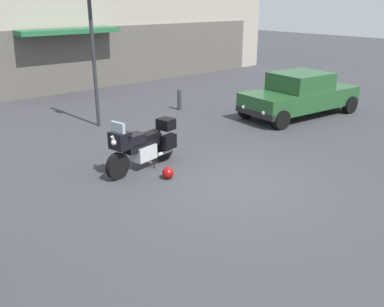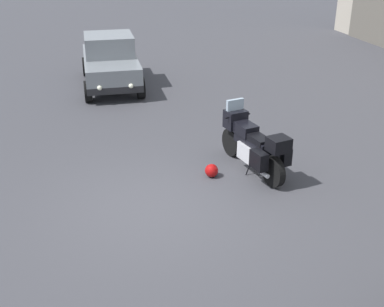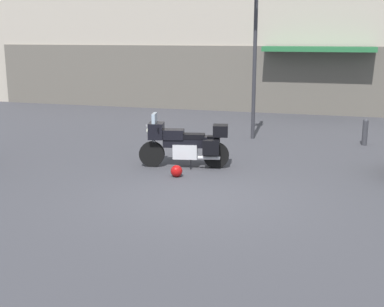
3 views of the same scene
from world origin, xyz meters
TOP-DOWN VIEW (x-y plane):
  - ground_plane at (0.00, 0.00)m, footprint 80.00×80.00m
  - motorcycle at (-0.95, 2.23)m, footprint 2.24×0.97m
  - helmet at (-0.89, 1.31)m, footprint 0.28×0.28m
  - streetlamp_curbside at (0.06, 6.19)m, footprint 0.28×0.94m
  - bollard_curbside at (3.47, 6.25)m, footprint 0.16×0.16m

SIDE VIEW (x-z plane):
  - ground_plane at x=0.00m, z-range 0.00..0.00m
  - helmet at x=-0.89m, z-range 0.00..0.28m
  - bollard_curbside at x=3.47m, z-range 0.03..0.84m
  - motorcycle at x=-0.95m, z-range -0.06..1.30m
  - streetlamp_curbside at x=0.06m, z-range 0.52..5.28m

